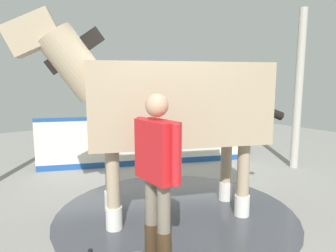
# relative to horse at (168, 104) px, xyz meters

# --- Properties ---
(ground_plane) EXTENTS (16.00, 16.00, 0.02)m
(ground_plane) POSITION_rel_horse_xyz_m (0.21, -0.34, -1.51)
(ground_plane) COLOR gray
(wet_patch) EXTENTS (3.25, 3.25, 0.00)m
(wet_patch) POSITION_rel_horse_xyz_m (-0.04, -0.10, -1.49)
(wet_patch) COLOR #42444C
(wet_patch) RESTS_ON ground
(barrier_wall) EXTENTS (1.84, 4.09, 1.05)m
(barrier_wall) POSITION_rel_horse_xyz_m (2.17, -1.06, -1.01)
(barrier_wall) COLOR silver
(barrier_wall) RESTS_ON ground
(roof_post_far) EXTENTS (0.16, 0.16, 3.16)m
(roof_post_far) POSITION_rel_horse_xyz_m (0.24, -3.40, 0.08)
(roof_post_far) COLOR #B7B2A8
(roof_post_far) RESTS_ON ground
(horse) EXTENTS (1.83, 3.36, 2.61)m
(horse) POSITION_rel_horse_xyz_m (0.00, 0.00, 0.00)
(horse) COLOR tan
(horse) RESTS_ON ground
(handler) EXTENTS (0.68, 0.23, 1.68)m
(handler) POSITION_rel_horse_xyz_m (-0.79, 0.70, -0.52)
(handler) COLOR #47331E
(handler) RESTS_ON ground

